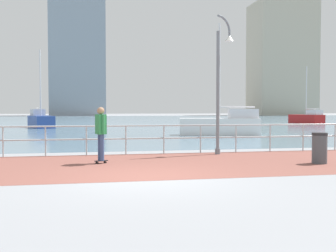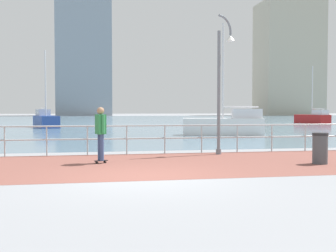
{
  "view_description": "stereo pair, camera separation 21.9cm",
  "coord_description": "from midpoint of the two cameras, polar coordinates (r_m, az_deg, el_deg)",
  "views": [
    {
      "loc": [
        -1.29,
        -9.52,
        1.62
      ],
      "look_at": [
        1.16,
        3.04,
        1.1
      ],
      "focal_mm": 43.16,
      "sensor_mm": 36.0,
      "label": 1
    },
    {
      "loc": [
        -1.07,
        -9.56,
        1.62
      ],
      "look_at": [
        1.16,
        3.04,
        1.1
      ],
      "focal_mm": 43.16,
      "sensor_mm": 36.0,
      "label": 2
    }
  ],
  "objects": [
    {
      "name": "sailboat_white",
      "position": [
        25.76,
        7.41,
        0.2
      ],
      "size": [
        5.22,
        2.61,
        7.02
      ],
      "color": "white",
      "rests_on": "ground"
    },
    {
      "name": "brick_paving",
      "position": [
        11.99,
        -5.3,
        -5.44
      ],
      "size": [
        28.0,
        5.57,
        0.01
      ],
      "primitive_type": "cube",
      "color": "brown",
      "rests_on": "ground"
    },
    {
      "name": "sailboat_red",
      "position": [
        38.22,
        -17.73,
        0.79
      ],
      "size": [
        2.9,
        5.2,
        6.97
      ],
      "color": "#284799",
      "rests_on": "ground"
    },
    {
      "name": "sailboat_ivory",
      "position": [
        49.88,
        18.93,
        1.08
      ],
      "size": [
        2.2,
        4.93,
        6.68
      ],
      "color": "#B21E1E",
      "rests_on": "ground"
    },
    {
      "name": "trash_bin",
      "position": [
        12.9,
        20.16,
        -2.94
      ],
      "size": [
        0.46,
        0.46,
        0.93
      ],
      "color": "#474C51",
      "rests_on": "ground"
    },
    {
      "name": "tower_concrete",
      "position": [
        121.24,
        15.73,
        9.07
      ],
      "size": [
        17.04,
        11.66,
        33.69
      ],
      "color": "#B2AD99",
      "rests_on": "ground"
    },
    {
      "name": "waterfront_railing",
      "position": [
        14.68,
        -6.4,
        -1.14
      ],
      "size": [
        25.25,
        0.06,
        1.06
      ],
      "color": "#B2BCC1",
      "rests_on": "ground"
    },
    {
      "name": "ground",
      "position": [
        49.58,
        -9.67,
        0.43
      ],
      "size": [
        220.0,
        220.0,
        0.0
      ],
      "primitive_type": "plane",
      "color": "gray"
    },
    {
      "name": "harbor_water",
      "position": [
        59.64,
        -9.9,
        0.75
      ],
      "size": [
        180.0,
        88.0,
        0.0
      ],
      "primitive_type": "cube",
      "color": "slate",
      "rests_on": "ground"
    },
    {
      "name": "tower_beige",
      "position": [
        113.28,
        -12.66,
        9.26
      ],
      "size": [
        14.48,
        11.39,
        32.44
      ],
      "color": "#8493A3",
      "rests_on": "ground"
    },
    {
      "name": "lamppost",
      "position": [
        14.86,
        7.14,
        6.81
      ],
      "size": [
        0.77,
        0.49,
        5.04
      ],
      "color": "slate",
      "rests_on": "ground"
    },
    {
      "name": "skateboarder",
      "position": [
        12.28,
        -9.97,
        -0.52
      ],
      "size": [
        0.41,
        0.55,
        1.7
      ],
      "color": "black",
      "rests_on": "ground"
    }
  ]
}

